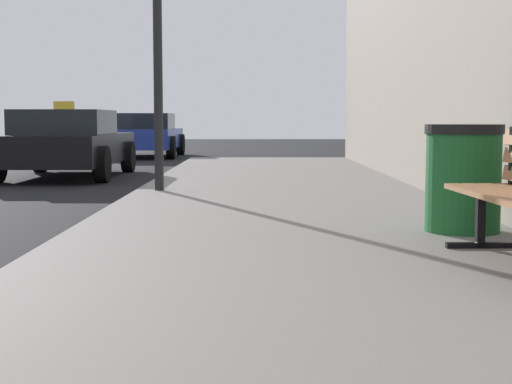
% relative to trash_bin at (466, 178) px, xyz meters
% --- Properties ---
extents(sidewalk, '(4.00, 32.00, 0.15)m').
position_rel_trash_bin_xyz_m(sidewalk, '(-1.36, -3.16, -0.53)').
color(sidewalk, gray).
rests_on(sidewalk, ground_plane).
extents(trash_bin, '(0.65, 0.65, 0.90)m').
position_rel_trash_bin_xyz_m(trash_bin, '(0.00, 0.00, 0.00)').
color(trash_bin, '#195926').
rests_on(trash_bin, sidewalk).
extents(car_black, '(2.06, 4.31, 1.43)m').
position_rel_trash_bin_xyz_m(car_black, '(-5.32, 8.20, 0.04)').
color(car_black, black).
rests_on(car_black, ground_plane).
extents(car_blue, '(1.99, 4.24, 1.27)m').
position_rel_trash_bin_xyz_m(car_blue, '(-4.97, 16.16, 0.04)').
color(car_blue, '#233899').
rests_on(car_blue, ground_plane).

